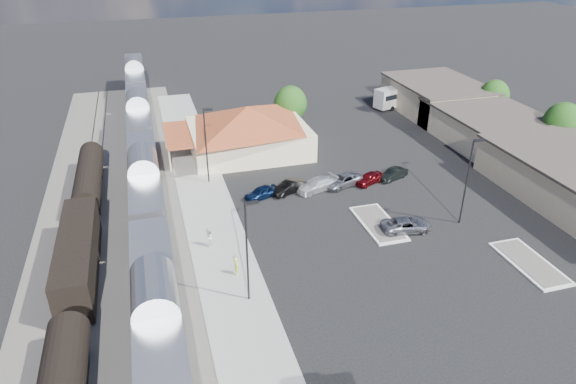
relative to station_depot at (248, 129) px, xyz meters
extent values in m
plane|color=black|center=(4.56, -24.00, -3.13)|extent=(280.00, 280.00, 0.00)
cube|color=#4C4944|center=(-16.44, -16.00, -3.07)|extent=(16.00, 100.00, 0.12)
cube|color=gray|center=(-7.44, -18.00, -3.04)|extent=(5.50, 92.00, 0.18)
cube|color=silver|center=(-13.44, -34.31, -0.08)|extent=(3.00, 20.00, 5.00)
cube|color=black|center=(-13.44, -34.31, -2.83)|extent=(2.20, 16.00, 0.60)
cube|color=silver|center=(-13.44, -13.31, -0.08)|extent=(3.00, 20.00, 5.00)
cube|color=black|center=(-13.44, -13.31, -2.83)|extent=(2.20, 16.00, 0.60)
cube|color=silver|center=(-13.44, 7.69, -0.08)|extent=(3.00, 20.00, 5.00)
cube|color=black|center=(-13.44, 7.69, -2.83)|extent=(2.20, 16.00, 0.60)
cube|color=silver|center=(-13.44, 28.69, -0.08)|extent=(3.00, 20.00, 5.00)
cube|color=black|center=(-13.44, 28.69, -2.83)|extent=(2.20, 16.00, 0.60)
cube|color=black|center=(-19.44, -22.84, -0.93)|extent=(2.80, 14.00, 3.60)
cube|color=black|center=(-19.44, -22.84, -2.83)|extent=(2.20, 12.00, 0.60)
cylinder|color=black|center=(-19.44, -6.84, -1.03)|extent=(2.80, 14.00, 2.80)
cube|color=black|center=(-19.44, -6.84, -2.83)|extent=(2.20, 12.00, 0.60)
cube|color=beige|center=(0.06, 0.00, -1.33)|extent=(15.00, 12.00, 3.60)
pyramid|color=brown|center=(0.06, 0.00, 1.77)|extent=(15.30, 12.24, 2.60)
cube|color=brown|center=(-9.04, 0.00, 0.17)|extent=(3.20, 9.60, 0.25)
cube|color=#C6B28C|center=(32.56, -6.00, -1.13)|extent=(12.00, 18.00, 4.00)
cube|color=#3F3833|center=(32.56, -6.00, 1.02)|extent=(12.40, 18.40, 0.30)
cube|color=#C6B28C|center=(32.56, 8.00, -0.88)|extent=(12.00, 16.00, 4.50)
cube|color=#3F3833|center=(32.56, 8.00, 1.52)|extent=(12.40, 16.40, 0.30)
cube|color=silver|center=(8.56, -22.00, -3.06)|extent=(3.30, 7.50, 0.15)
cube|color=#4C4944|center=(8.56, -22.00, -2.97)|extent=(2.70, 6.90, 0.10)
cube|color=silver|center=(18.56, -32.00, -3.06)|extent=(3.30, 7.50, 0.15)
cube|color=#4C4944|center=(18.56, -32.00, -2.97)|extent=(2.70, 6.90, 0.10)
cylinder|color=black|center=(-6.44, -30.00, 1.37)|extent=(0.16, 0.16, 9.00)
cube|color=black|center=(-5.94, -30.00, 5.72)|extent=(1.00, 0.25, 0.22)
cylinder|color=black|center=(-6.44, -8.00, 1.37)|extent=(0.16, 0.16, 9.00)
cube|color=black|center=(-5.94, -8.00, 5.72)|extent=(1.00, 0.25, 0.22)
cylinder|color=black|center=(16.56, -24.00, 1.37)|extent=(0.16, 0.16, 9.00)
cube|color=black|center=(17.06, -24.00, 5.72)|extent=(1.00, 0.25, 0.22)
cylinder|color=#382314|center=(38.56, -12.00, -1.70)|extent=(0.30, 0.30, 2.86)
ellipsoid|color=#1F4814|center=(38.56, -12.00, 1.09)|extent=(4.94, 4.94, 5.46)
cylinder|color=#382314|center=(38.56, 2.00, -1.86)|extent=(0.30, 0.30, 2.55)
ellipsoid|color=#1F4814|center=(38.56, 2.00, 0.64)|extent=(4.41, 4.41, 4.87)
cylinder|color=#382314|center=(7.56, 6.00, -1.77)|extent=(0.30, 0.30, 2.73)
ellipsoid|color=#1F4814|center=(7.56, 6.00, 0.90)|extent=(4.71, 4.71, 5.21)
imported|color=gray|center=(10.61, -23.95, -2.44)|extent=(5.17, 2.74, 1.38)
cube|color=silver|center=(28.56, 12.00, -1.22)|extent=(10.87, 5.52, 3.03)
cube|color=black|center=(28.56, 12.00, -0.85)|extent=(10.07, 5.29, 0.80)
cylinder|color=black|center=(32.44, 12.17, -2.73)|extent=(0.84, 0.50, 0.80)
cylinder|color=black|center=(31.79, 14.15, -2.73)|extent=(0.84, 0.50, 0.80)
cylinder|color=black|center=(25.84, 10.01, -2.73)|extent=(0.84, 0.50, 0.80)
cylinder|color=black|center=(25.19, 11.99, -2.73)|extent=(0.84, 0.50, 0.80)
imported|color=#CBDF45|center=(-6.70, -26.51, -2.11)|extent=(0.44, 0.64, 1.69)
imported|color=silver|center=(-8.41, -21.53, -2.00)|extent=(1.01, 1.12, 1.90)
imported|color=#0C1D40|center=(-1.38, -13.28, -2.45)|extent=(4.30, 2.89, 1.36)
imported|color=black|center=(1.82, -12.98, -2.43)|extent=(4.52, 3.01, 1.41)
imported|color=white|center=(5.02, -13.28, -2.41)|extent=(5.35, 3.38, 1.44)
imported|color=gray|center=(8.22, -12.98, -2.44)|extent=(5.45, 3.75, 1.38)
imported|color=maroon|center=(11.42, -13.28, -2.47)|extent=(4.20, 3.03, 1.33)
imported|color=black|center=(14.62, -12.98, -2.49)|extent=(4.10, 2.68, 1.28)
camera|label=1|loc=(-12.42, -61.98, 23.52)|focal=32.00mm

